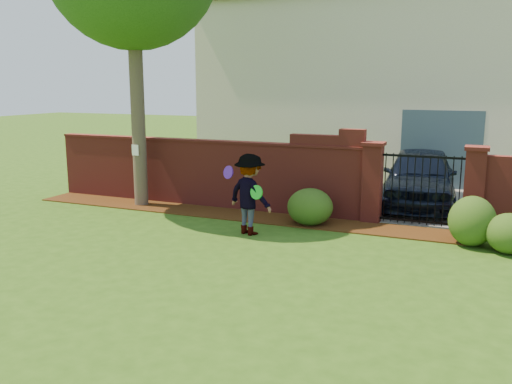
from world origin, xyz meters
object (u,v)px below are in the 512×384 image
at_px(car, 419,178).
at_px(frisbee_green, 256,192).
at_px(man, 248,195).
at_px(frisbee_purple, 228,172).

relative_size(car, frisbee_green, 14.92).
xyz_separation_m(car, frisbee_green, (-2.78, -4.34, 0.22)).
bearing_deg(man, car, -106.01).
xyz_separation_m(man, frisbee_green, (0.27, -0.21, 0.11)).
distance_m(man, frisbee_green, 0.36).
bearing_deg(car, man, -131.09).
bearing_deg(frisbee_purple, man, -0.15).
distance_m(frisbee_purple, frisbee_green, 0.85).
relative_size(man, frisbee_purple, 6.07).
height_order(frisbee_purple, frisbee_green, frisbee_purple).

